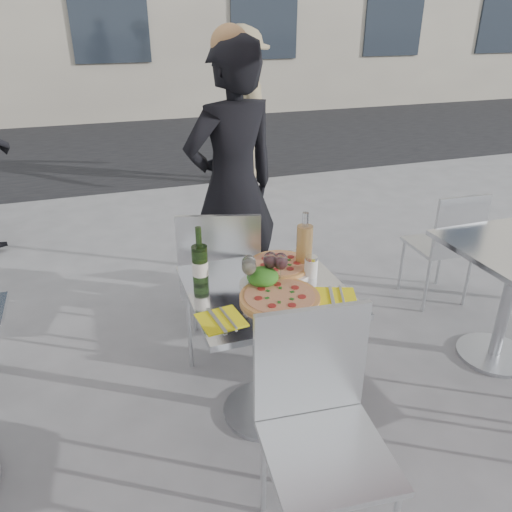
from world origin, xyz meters
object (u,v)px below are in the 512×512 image
object	(u,v)px
wine_bottle	(200,263)
wineglass_red_b	(281,262)
pizza_near	(280,297)
pizza_far	(280,266)
chair_far	(221,273)
chair_near	(319,416)
woman_diner	(233,189)
napkin_right	(336,297)
wineglass_red_a	(270,261)
carafe	(304,245)
wineglass_white_b	(249,265)
side_chair_rfar	(448,240)
salad_plate	(263,278)
wineglass_white_a	(249,268)
main_table	(266,326)
pedestrian_b	(242,109)
napkin_left	(221,320)
sugar_shaker	(311,267)

from	to	relation	value
wine_bottle	wineglass_red_b	size ratio (longest dim) A/B	1.87
pizza_near	pizza_far	distance (m)	0.30
chair_far	pizza_far	world-z (taller)	chair_far
chair_near	pizza_far	xyz separation A→B (m)	(0.16, 0.83, 0.20)
chair_far	chair_near	world-z (taller)	chair_far
woman_diner	napkin_right	bearing A→B (deg)	80.03
wineglass_red_a	carafe	bearing A→B (deg)	24.55
wineglass_white_b	wine_bottle	bearing A→B (deg)	160.67
side_chair_rfar	salad_plate	size ratio (longest dim) A/B	3.87
side_chair_rfar	wineglass_red_a	size ratio (longest dim) A/B	5.41
wineglass_white_a	wineglass_red_a	size ratio (longest dim) A/B	1.00
pizza_far	wineglass_white_b	size ratio (longest dim) A/B	2.23
carafe	wineglass_red_a	distance (m)	0.24
main_table	pedestrian_b	world-z (taller)	pedestrian_b
woman_diner	napkin_left	xyz separation A→B (m)	(-0.41, -1.22, -0.15)
woman_diner	salad_plate	world-z (taller)	woman_diner
sugar_shaker	wine_bottle	bearing A→B (deg)	170.76
pedestrian_b	wineglass_white_a	world-z (taller)	pedestrian_b
main_table	wineglass_red_b	world-z (taller)	wineglass_red_b
woman_diner	carafe	world-z (taller)	woman_diner
main_table	carafe	world-z (taller)	carafe
chair_far	chair_near	xyz separation A→B (m)	(0.05, -1.19, -0.01)
wine_bottle	wineglass_white_b	distance (m)	0.23
wineglass_white_b	wineglass_white_a	bearing A→B (deg)	-107.54
sugar_shaker	wineglass_white_b	size ratio (longest dim) A/B	0.68
pedestrian_b	salad_plate	distance (m)	4.01
chair_near	wineglass_red_a	size ratio (longest dim) A/B	6.12
wineglass_white_a	wineglass_red_b	bearing A→B (deg)	1.50
pedestrian_b	wineglass_white_b	distance (m)	4.00
wine_bottle	carafe	distance (m)	0.54
pizza_near	sugar_shaker	bearing A→B (deg)	35.11
wine_bottle	wineglass_white_a	distance (m)	0.23
wineglass_white_b	salad_plate	bearing A→B (deg)	-17.53
salad_plate	carafe	world-z (taller)	carafe
pedestrian_b	carafe	size ratio (longest dim) A/B	6.29
wine_bottle	wineglass_white_a	xyz separation A→B (m)	(0.20, -0.11, -0.00)
wineglass_red_a	napkin_right	bearing A→B (deg)	-45.55
main_table	napkin_left	world-z (taller)	napkin_left
pizza_near	napkin_right	distance (m)	0.26
wine_bottle	napkin_left	world-z (taller)	wine_bottle
wineglass_red_a	napkin_right	size ratio (longest dim) A/B	0.68
chair_near	salad_plate	distance (m)	0.73
chair_far	side_chair_rfar	world-z (taller)	chair_far
wineglass_red_a	woman_diner	bearing A→B (deg)	84.02
wine_bottle	pedestrian_b	bearing A→B (deg)	69.97
pedestrian_b	wineglass_white_b	world-z (taller)	pedestrian_b
side_chair_rfar	carafe	size ratio (longest dim) A/B	2.94
chair_far	wineglass_red_b	size ratio (longest dim) A/B	6.19
side_chair_rfar	woman_diner	distance (m)	1.53
woman_diner	wineglass_red_b	distance (m)	1.00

